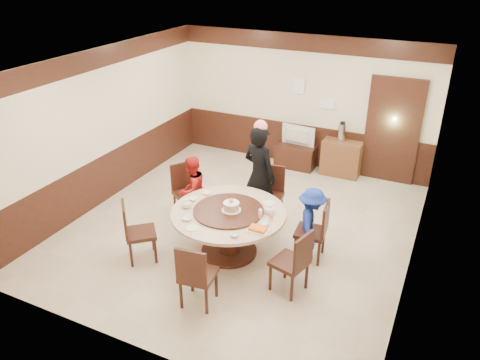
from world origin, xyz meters
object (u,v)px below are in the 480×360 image
at_px(birthday_cake, 231,206).
at_px(person_red, 192,190).
at_px(thermos, 342,132).
at_px(side_cabinet, 341,158).
at_px(television, 297,136).
at_px(person_blue, 311,223).
at_px(tv_stand, 296,156).
at_px(banquet_table, 229,224).
at_px(shrimp_platter, 258,229).
at_px(person_standing, 260,175).

bearing_deg(birthday_cake, person_red, 149.83).
bearing_deg(birthday_cake, thermos, 78.19).
bearing_deg(side_cabinet, birthday_cake, -102.49).
distance_m(birthday_cake, television, 3.54).
distance_m(person_blue, tv_stand, 3.34).
height_order(person_blue, thermos, person_blue).
relative_size(banquet_table, birthday_cake, 5.90).
distance_m(person_blue, shrimp_platter, 0.98).
xyz_separation_m(person_blue, birthday_cake, (-1.11, -0.48, 0.27)).
bearing_deg(person_red, television, 176.39).
xyz_separation_m(tv_stand, thermos, (0.94, 0.03, 0.69)).
xyz_separation_m(banquet_table, person_standing, (0.04, 1.09, 0.35)).
bearing_deg(birthday_cake, tv_stand, 93.24).
height_order(birthday_cake, tv_stand, birthday_cake).
bearing_deg(birthday_cake, person_standing, 90.53).
xyz_separation_m(birthday_cake, thermos, (0.74, 3.56, 0.09)).
xyz_separation_m(shrimp_platter, side_cabinet, (0.22, 3.88, -0.40)).
distance_m(person_standing, tv_stand, 2.53).
xyz_separation_m(person_standing, birthday_cake, (0.01, -1.09, -0.04)).
relative_size(television, side_cabinet, 0.93).
bearing_deg(banquet_table, tv_stand, 92.49).
bearing_deg(person_red, side_cabinet, 160.71).
xyz_separation_m(banquet_table, tv_stand, (-0.15, 3.53, -0.28)).
distance_m(person_standing, television, 2.46).
distance_m(television, thermos, 0.97).
distance_m(birthday_cake, thermos, 3.64).
height_order(person_standing, person_blue, person_standing).
relative_size(shrimp_platter, side_cabinet, 0.38).
relative_size(birthday_cake, television, 0.40).
bearing_deg(television, person_blue, 118.40).
height_order(birthday_cake, thermos, thermos).
height_order(person_red, person_blue, person_red).
xyz_separation_m(birthday_cake, side_cabinet, (0.79, 3.56, -0.47)).
bearing_deg(banquet_table, thermos, 77.49).
relative_size(shrimp_platter, thermos, 0.79).
relative_size(banquet_table, person_red, 1.45).
relative_size(banquet_table, person_blue, 1.51).
distance_m(person_red, person_blue, 2.18).
xyz_separation_m(person_blue, tv_stand, (-1.31, 3.05, -0.33)).
bearing_deg(side_cabinet, tv_stand, -178.26).
xyz_separation_m(banquet_table, television, (-0.15, 3.53, 0.18)).
bearing_deg(person_blue, person_red, 67.58).
xyz_separation_m(shrimp_platter, television, (-0.77, 3.85, -0.06)).
relative_size(person_red, shrimp_platter, 4.00).
height_order(person_standing, person_red, person_standing).
bearing_deg(person_red, banquet_table, 71.53).
height_order(side_cabinet, thermos, thermos).
relative_size(birthday_cake, shrimp_platter, 0.99).
bearing_deg(person_red, person_standing, 126.79).
bearing_deg(person_blue, person_standing, 42.83).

